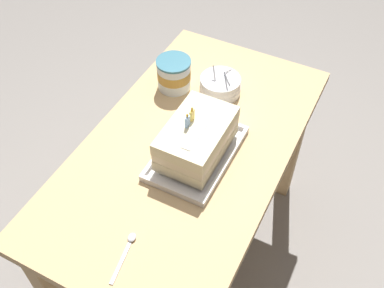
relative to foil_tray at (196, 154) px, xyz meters
name	(u,v)px	position (x,y,z in m)	size (l,w,h in m)	color
ground_plane	(189,251)	(0.02, 0.04, -0.72)	(8.00, 8.00, 0.00)	gray
dining_table	(188,167)	(0.02, 0.04, -0.12)	(1.14, 0.63, 0.71)	tan
foil_tray	(196,154)	(0.00, 0.00, 0.00)	(0.34, 0.22, 0.02)	silver
birthday_cake	(197,138)	(0.00, 0.00, 0.07)	(0.27, 0.17, 0.16)	beige
bowl_stack	(220,85)	(0.31, 0.06, 0.02)	(0.15, 0.15, 0.12)	white
ice_cream_tub	(174,74)	(0.26, 0.22, 0.05)	(0.12, 0.12, 0.12)	white
serving_spoon_near_tray	(128,246)	(-0.37, 0.02, 0.00)	(0.16, 0.04, 0.01)	silver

